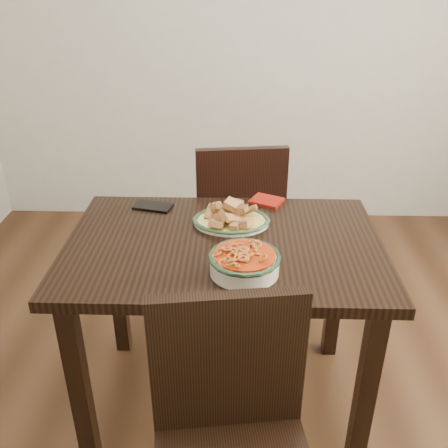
{
  "coord_description": "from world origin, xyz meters",
  "views": [
    {
      "loc": [
        -0.09,
        -1.51,
        1.62
      ],
      "look_at": [
        -0.13,
        0.04,
        0.81
      ],
      "focal_mm": 40.0,
      "sensor_mm": 36.0,
      "label": 1
    }
  ],
  "objects_px": {
    "chair_near": "(232,439)",
    "dining_table": "(224,268)",
    "smartphone": "(153,206)",
    "noodle_bowl": "(245,260)",
    "fish_plate": "(231,213)",
    "chair_far": "(238,216)"
  },
  "relations": [
    {
      "from": "chair_near",
      "to": "fish_plate",
      "type": "height_order",
      "value": "chair_near"
    },
    {
      "from": "dining_table",
      "to": "fish_plate",
      "type": "xyz_separation_m",
      "value": [
        0.02,
        0.14,
        0.15
      ]
    },
    {
      "from": "chair_near",
      "to": "smartphone",
      "type": "xyz_separation_m",
      "value": [
        -0.33,
        0.88,
        0.26
      ]
    },
    {
      "from": "dining_table",
      "to": "chair_far",
      "type": "relative_size",
      "value": 1.25
    },
    {
      "from": "dining_table",
      "to": "smartphone",
      "type": "height_order",
      "value": "smartphone"
    },
    {
      "from": "chair_near",
      "to": "dining_table",
      "type": "bearing_deg",
      "value": 86.04
    },
    {
      "from": "noodle_bowl",
      "to": "smartphone",
      "type": "xyz_separation_m",
      "value": [
        -0.36,
        0.46,
        -0.04
      ]
    },
    {
      "from": "dining_table",
      "to": "chair_near",
      "type": "distance_m",
      "value": 0.63
    },
    {
      "from": "fish_plate",
      "to": "smartphone",
      "type": "relative_size",
      "value": 1.87
    },
    {
      "from": "noodle_bowl",
      "to": "dining_table",
      "type": "bearing_deg",
      "value": 110.21
    },
    {
      "from": "chair_near",
      "to": "noodle_bowl",
      "type": "distance_m",
      "value": 0.52
    },
    {
      "from": "noodle_bowl",
      "to": "smartphone",
      "type": "relative_size",
      "value": 1.53
    },
    {
      "from": "noodle_bowl",
      "to": "smartphone",
      "type": "height_order",
      "value": "noodle_bowl"
    },
    {
      "from": "smartphone",
      "to": "fish_plate",
      "type": "bearing_deg",
      "value": -8.64
    },
    {
      "from": "chair_far",
      "to": "smartphone",
      "type": "relative_size",
      "value": 5.94
    },
    {
      "from": "smartphone",
      "to": "chair_far",
      "type": "bearing_deg",
      "value": 65.58
    },
    {
      "from": "smartphone",
      "to": "noodle_bowl",
      "type": "bearing_deg",
      "value": -37.84
    },
    {
      "from": "dining_table",
      "to": "fish_plate",
      "type": "relative_size",
      "value": 3.97
    },
    {
      "from": "chair_far",
      "to": "chair_near",
      "type": "relative_size",
      "value": 1.0
    },
    {
      "from": "chair_far",
      "to": "dining_table",
      "type": "bearing_deg",
      "value": 78.37
    },
    {
      "from": "chair_near",
      "to": "fish_plate",
      "type": "bearing_deg",
      "value": 83.53
    },
    {
      "from": "chair_near",
      "to": "smartphone",
      "type": "height_order",
      "value": "chair_near"
    }
  ]
}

